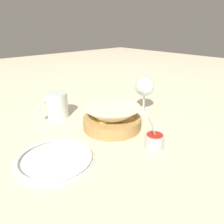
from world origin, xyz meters
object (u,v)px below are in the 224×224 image
Objects in this scene: sauce_cup at (154,140)px; beer_mug at (57,106)px; food_basket at (112,119)px; wine_glass at (145,87)px; side_plate at (55,158)px.

sauce_cup reaches higher than beer_mug.
food_basket is 1.65× the size of beer_mug.
wine_glass is at bearing 147.37° from beer_mug.
sauce_cup is at bearing 103.67° from beer_mug.
wine_glass reaches higher than food_basket.
food_basket is 0.22m from wine_glass.
beer_mug is (0.09, -0.22, 0.01)m from food_basket.
sauce_cup is at bearing 91.14° from food_basket.
sauce_cup reaches higher than side_plate.
wine_glass reaches higher than beer_mug.
beer_mug is 0.59× the size of side_plate.
wine_glass reaches higher than sauce_cup.
wine_glass is 0.47m from side_plate.
wine_glass is at bearing -172.23° from food_basket.
sauce_cup is 0.30m from wine_glass.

